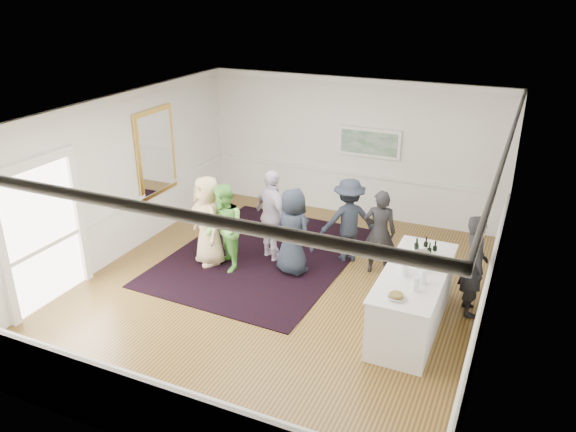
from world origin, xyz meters
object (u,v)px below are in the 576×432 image
at_px(bartender, 474,265).
at_px(guest_dark_a, 348,220).
at_px(guest_navy, 293,232).
at_px(guest_tan, 208,221).
at_px(ice_bucket, 422,260).
at_px(guest_lilac, 273,216).
at_px(guest_green, 224,228).
at_px(nut_bowl, 396,296).
at_px(guest_dark_b, 380,232).
at_px(serving_table, 413,299).

relative_size(bartender, guest_dark_a, 1.03).
distance_m(guest_dark_a, guest_navy, 1.20).
bearing_deg(guest_navy, guest_tan, 29.92).
height_order(bartender, ice_bucket, bartender).
xyz_separation_m(guest_tan, guest_dark_a, (2.41, 1.23, -0.05)).
xyz_separation_m(guest_tan, guest_lilac, (1.05, 0.68, 0.02)).
bearing_deg(guest_tan, guest_dark_a, 62.63).
relative_size(guest_green, guest_navy, 1.01).
bearing_deg(nut_bowl, bartender, 63.96).
distance_m(guest_tan, guest_lilac, 1.25).
bearing_deg(nut_bowl, ice_bucket, 83.94).
bearing_deg(ice_bucket, bartender, 41.35).
xyz_separation_m(guest_tan, nut_bowl, (4.03, -1.50, 0.14)).
bearing_deg(guest_dark_b, guest_navy, 12.32).
relative_size(guest_lilac, ice_bucket, 7.06).
distance_m(bartender, guest_dark_a, 2.66).
relative_size(guest_lilac, nut_bowl, 7.06).
xyz_separation_m(serving_table, ice_bucket, (0.05, 0.17, 0.61)).
height_order(guest_lilac, ice_bucket, guest_lilac).
xyz_separation_m(guest_green, guest_dark_b, (2.69, 1.09, -0.03)).
relative_size(guest_green, nut_bowl, 6.55).
relative_size(guest_dark_a, nut_bowl, 6.50).
xyz_separation_m(guest_navy, nut_bowl, (2.39, -1.81, 0.20)).
distance_m(serving_table, guest_lilac, 3.32).
distance_m(guest_lilac, guest_navy, 0.70).
relative_size(bartender, guest_navy, 1.03).
xyz_separation_m(bartender, guest_lilac, (-3.84, 0.42, 0.05)).
bearing_deg(guest_dark_a, nut_bowl, 86.82).
distance_m(guest_dark_a, nut_bowl, 3.18).
bearing_deg(guest_dark_a, guest_green, -0.11).
xyz_separation_m(guest_dark_a, nut_bowl, (1.62, -2.73, 0.19)).
height_order(guest_green, nut_bowl, guest_green).
bearing_deg(guest_dark_b, guest_tan, 5.13).
relative_size(bartender, guest_dark_b, 1.05).
bearing_deg(guest_navy, serving_table, 179.44).
relative_size(guest_tan, nut_bowl, 6.87).
distance_m(bartender, guest_dark_b, 1.93).
distance_m(bartender, guest_green, 4.48).
distance_m(guest_lilac, nut_bowl, 3.70).
relative_size(bartender, nut_bowl, 6.68).
bearing_deg(guest_dark_a, guest_dark_b, 126.73).
height_order(serving_table, guest_navy, guest_navy).
relative_size(guest_tan, guest_lilac, 0.97).
xyz_separation_m(bartender, guest_dark_a, (-2.47, 0.98, -0.02)).
bearing_deg(nut_bowl, guest_dark_a, 120.67).
bearing_deg(nut_bowl, serving_table, 85.86).
distance_m(serving_table, nut_bowl, 1.07).
height_order(serving_table, guest_tan, guest_tan).
height_order(guest_tan, guest_navy, guest_tan).
bearing_deg(nut_bowl, guest_green, 158.86).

